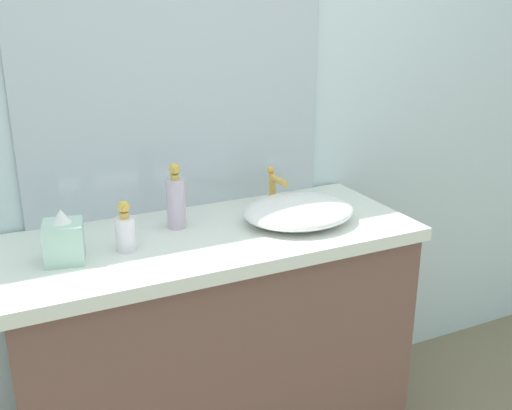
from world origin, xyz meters
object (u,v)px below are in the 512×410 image
at_px(lotion_bottle, 125,231).
at_px(tissue_box, 64,239).
at_px(sink_basin, 298,211).
at_px(soap_dispenser, 176,200).

relative_size(lotion_bottle, tissue_box, 0.99).
relative_size(sink_basin, soap_dispenser, 1.76).
distance_m(sink_basin, soap_dispenser, 0.42).
bearing_deg(soap_dispenser, sink_basin, -18.85).
bearing_deg(lotion_bottle, sink_basin, -1.48).
bearing_deg(sink_basin, tissue_box, 178.91).
xyz_separation_m(sink_basin, soap_dispenser, (-0.40, 0.13, 0.05)).
bearing_deg(tissue_box, soap_dispenser, 17.29).
xyz_separation_m(lotion_bottle, tissue_box, (-0.18, -0.00, 0.00)).
distance_m(soap_dispenser, tissue_box, 0.40).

